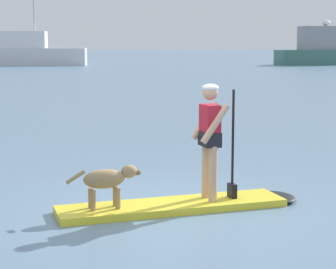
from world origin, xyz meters
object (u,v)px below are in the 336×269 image
at_px(paddleboard, 188,205).
at_px(person_paddler, 211,134).
at_px(moored_boat_outer, 28,52).
at_px(moored_boat_far_port, 331,50).
at_px(dog, 108,180).

distance_m(paddleboard, person_paddler, 1.04).
distance_m(moored_boat_outer, moored_boat_far_port, 31.89).
xyz_separation_m(person_paddler, dog, (-1.42, -0.37, -0.55)).
height_order(person_paddler, moored_boat_far_port, moored_boat_far_port).
bearing_deg(moored_boat_outer, person_paddler, -78.13).
distance_m(paddleboard, moored_boat_outer, 57.20).
height_order(paddleboard, dog, dog).
height_order(paddleboard, person_paddler, person_paddler).
relative_size(dog, moored_boat_far_port, 0.08).
height_order(person_paddler, moored_boat_outer, moored_boat_outer).
relative_size(moored_boat_outer, moored_boat_far_port, 0.91).
bearing_deg(moored_boat_outer, moored_boat_far_port, 0.90).
xyz_separation_m(person_paddler, moored_boat_outer, (-11.76, 55.95, 0.30)).
relative_size(person_paddler, dog, 1.62).
bearing_deg(dog, moored_boat_outer, 100.41).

